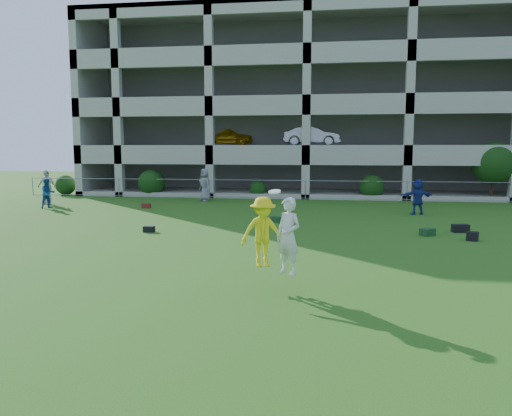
% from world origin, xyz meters
% --- Properties ---
extents(ground, '(100.00, 100.00, 0.00)m').
position_xyz_m(ground, '(0.00, 0.00, 0.00)').
color(ground, '#235114').
rests_on(ground, ground).
extents(bystander_a, '(0.93, 0.96, 1.55)m').
position_xyz_m(bystander_a, '(-13.14, 12.69, 0.78)').
color(bystander_a, '#1E4C8A').
rests_on(bystander_a, ground).
extents(bystander_b, '(1.15, 0.56, 1.90)m').
position_xyz_m(bystander_b, '(-14.20, 14.36, 0.95)').
color(bystander_b, silver).
rests_on(bystander_b, ground).
extents(bystander_c, '(1.10, 1.10, 1.93)m').
position_xyz_m(bystander_c, '(-5.83, 17.16, 0.96)').
color(bystander_c, slate).
rests_on(bystander_c, ground).
extents(bystander_d, '(1.64, 0.88, 1.68)m').
position_xyz_m(bystander_d, '(5.59, 12.96, 0.84)').
color(bystander_d, navy).
rests_on(bystander_d, ground).
extents(bag_black_b, '(0.41, 0.27, 0.22)m').
position_xyz_m(bag_black_b, '(-5.26, 6.34, 0.11)').
color(bag_black_b, black).
rests_on(bag_black_b, ground).
extents(bag_green_c, '(0.61, 0.59, 0.26)m').
position_xyz_m(bag_green_c, '(4.98, 7.08, 0.13)').
color(bag_green_c, '#14391D').
rests_on(bag_green_c, ground).
extents(crate_d, '(0.46, 0.46, 0.30)m').
position_xyz_m(crate_d, '(6.32, 6.29, 0.15)').
color(crate_d, black).
rests_on(crate_d, ground).
extents(bag_black_e, '(0.65, 0.42, 0.30)m').
position_xyz_m(bag_black_e, '(6.34, 8.00, 0.15)').
color(bag_black_e, black).
rests_on(bag_black_e, ground).
extents(bag_red_f, '(0.47, 0.32, 0.24)m').
position_xyz_m(bag_red_f, '(-8.06, 13.45, 0.12)').
color(bag_red_f, '#580F1D').
rests_on(bag_red_f, ground).
extents(bag_green_g, '(0.58, 0.54, 0.25)m').
position_xyz_m(bag_green_g, '(-0.74, 9.43, 0.12)').
color(bag_green_g, '#153B20').
rests_on(bag_green_g, ground).
extents(frisbee_contest, '(1.56, 1.09, 1.87)m').
position_xyz_m(frisbee_contest, '(0.15, -0.47, 1.27)').
color(frisbee_contest, yellow).
rests_on(frisbee_contest, ground).
extents(parking_garage, '(30.00, 14.00, 12.00)m').
position_xyz_m(parking_garage, '(-0.01, 27.70, 6.01)').
color(parking_garage, '#9E998C').
rests_on(parking_garage, ground).
extents(fence, '(36.06, 0.06, 1.20)m').
position_xyz_m(fence, '(0.00, 19.00, 0.61)').
color(fence, gray).
rests_on(fence, ground).
extents(shrub_row, '(34.38, 2.52, 3.50)m').
position_xyz_m(shrub_row, '(4.59, 19.70, 1.51)').
color(shrub_row, '#163D11').
rests_on(shrub_row, ground).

